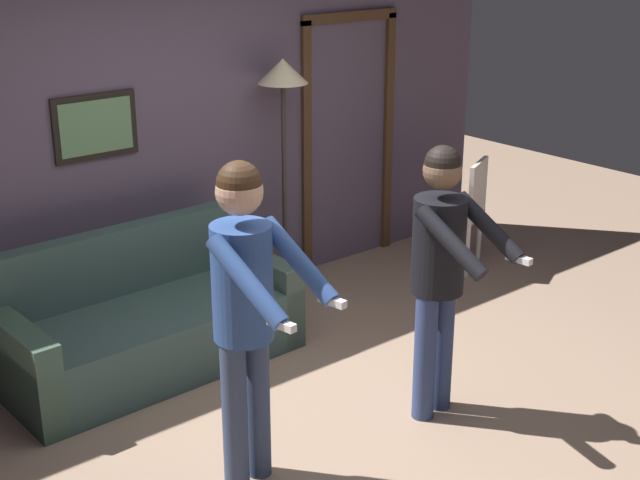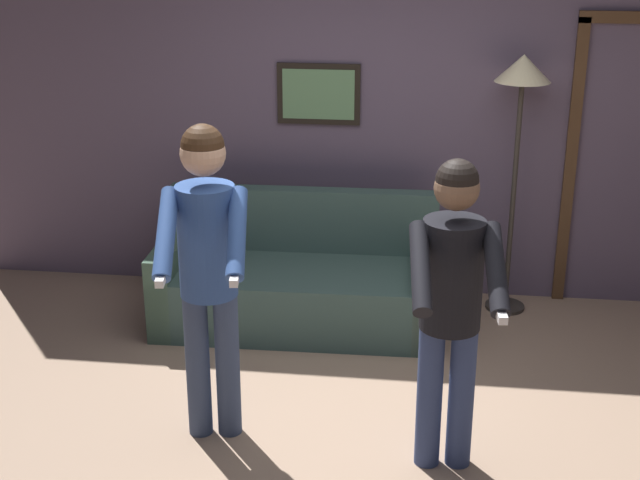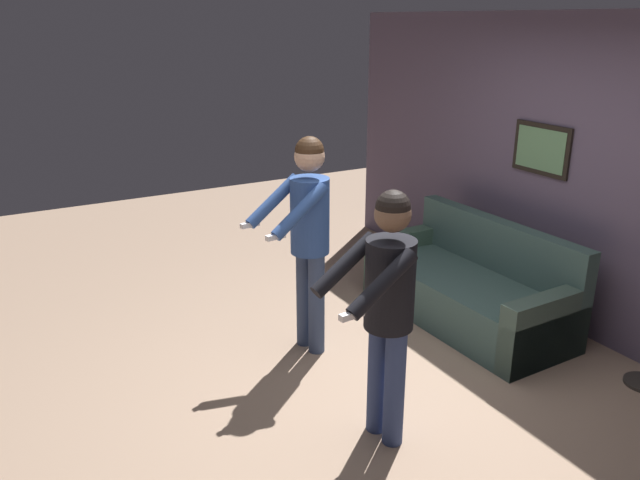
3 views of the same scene
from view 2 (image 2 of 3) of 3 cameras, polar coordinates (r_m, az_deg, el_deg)
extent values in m
plane|color=#9E8069|center=(5.02, 2.69, -12.18)|extent=(12.00, 12.00, 0.00)
cube|color=#584B61|center=(6.43, 4.40, 7.70)|extent=(6.40, 0.06, 2.60)
cube|color=black|center=(6.39, -0.09, 9.32)|extent=(0.59, 0.02, 0.43)
cube|color=#5F8C5F|center=(6.38, -0.11, 9.30)|extent=(0.51, 0.01, 0.35)
cube|color=#4C331E|center=(6.52, 15.73, 4.62)|extent=(0.08, 0.04, 2.04)
cube|color=#3B544E|center=(6.14, -1.45, -3.59)|extent=(1.92, 0.89, 0.42)
cube|color=#3B544E|center=(6.31, -1.07, 1.32)|extent=(1.90, 0.18, 0.45)
cube|color=#3E5848|center=(6.27, -9.37, -2.53)|extent=(0.18, 0.85, 0.58)
cube|color=#3F5348|center=(6.06, 6.73, -3.23)|extent=(0.18, 0.85, 0.58)
cylinder|color=#332D28|center=(6.60, 11.73, -4.17)|extent=(0.28, 0.28, 0.02)
cylinder|color=#332D28|center=(6.31, 12.25, 2.63)|extent=(0.04, 0.04, 1.61)
cone|color=#F9EAB7|center=(6.10, 12.88, 10.68)|extent=(0.37, 0.37, 0.18)
cylinder|color=#374667|center=(4.86, -7.83, -7.91)|extent=(0.13, 0.13, 0.83)
cylinder|color=#374667|center=(4.84, -5.93, -7.93)|extent=(0.13, 0.13, 0.83)
cylinder|color=#2D4C8C|center=(4.56, -7.25, -0.06)|extent=(0.30, 0.30, 0.59)
sphere|color=tan|center=(4.42, -7.51, 5.51)|extent=(0.23, 0.23, 0.23)
sphere|color=#382314|center=(4.41, -7.53, 6.01)|extent=(0.22, 0.22, 0.22)
cylinder|color=#2D4C8C|center=(4.34, -9.83, 0.41)|extent=(0.16, 0.49, 0.36)
cube|color=white|center=(4.20, -10.12, -2.45)|extent=(0.06, 0.15, 0.04)
cylinder|color=#2D4C8C|center=(4.30, -5.35, 0.44)|extent=(0.16, 0.49, 0.36)
cube|color=white|center=(4.16, -5.49, -2.44)|extent=(0.06, 0.15, 0.04)
cylinder|color=navy|center=(4.61, 7.02, -9.89)|extent=(0.13, 0.13, 0.78)
cylinder|color=navy|center=(4.62, 9.02, -9.87)|extent=(0.13, 0.13, 0.78)
cylinder|color=black|center=(4.32, 8.45, -2.21)|extent=(0.30, 0.30, 0.55)
sphere|color=brown|center=(4.18, 8.75, 3.30)|extent=(0.21, 0.21, 0.21)
sphere|color=black|center=(4.16, 8.78, 3.79)|extent=(0.20, 0.20, 0.20)
cylinder|color=black|center=(4.07, 6.45, -1.78)|extent=(0.13, 0.47, 0.34)
cylinder|color=black|center=(4.11, 11.18, -1.82)|extent=(0.13, 0.47, 0.34)
cube|color=white|center=(3.97, 11.50, -4.67)|extent=(0.05, 0.15, 0.04)
camera|label=1|loc=(3.46, -70.26, 8.74)|focal=50.00mm
camera|label=3|loc=(3.48, 63.13, 6.70)|focal=35.00mm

